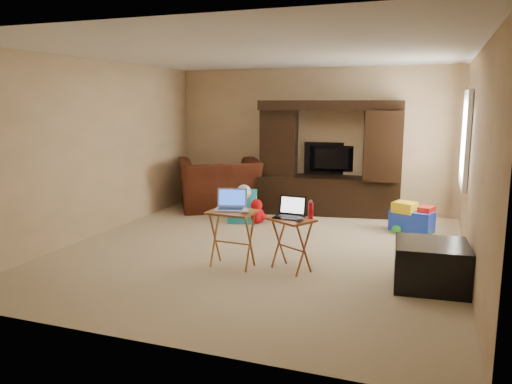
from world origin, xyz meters
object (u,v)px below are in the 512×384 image
at_px(laptop_left, 231,200).
at_px(mouse_left, 245,211).
at_px(water_bottle, 311,210).
at_px(mouse_right, 300,220).
at_px(tray_table_left, 232,239).
at_px(entertainment_center, 329,158).
at_px(recliner, 219,185).
at_px(plush_toy, 257,211).
at_px(television, 331,159).
at_px(child_rocker, 241,206).
at_px(laptop_right, 289,208).
at_px(ottoman, 431,265).
at_px(push_toy, 412,217).
at_px(tray_table_right, 291,244).

xyz_separation_m(laptop_left, mouse_left, (0.22, -0.10, -0.09)).
distance_m(laptop_left, water_bottle, 0.93).
bearing_deg(mouse_right, tray_table_left, 179.91).
distance_m(tray_table_left, mouse_right, 0.86).
bearing_deg(entertainment_center, mouse_left, -103.76).
bearing_deg(mouse_left, recliner, 119.02).
distance_m(plush_toy, laptop_left, 2.19).
distance_m(television, plush_toy, 1.77).
bearing_deg(child_rocker, entertainment_center, 30.47).
height_order(recliner, laptop_right, recliner).
xyz_separation_m(child_rocker, water_bottle, (1.61, -1.93, 0.44)).
bearing_deg(ottoman, television, 117.64).
bearing_deg(push_toy, mouse_right, -94.96).
xyz_separation_m(plush_toy, tray_table_right, (1.13, -1.98, 0.11)).
bearing_deg(ottoman, laptop_right, 178.88).
bearing_deg(entertainment_center, push_toy, -39.51).
xyz_separation_m(tray_table_left, water_bottle, (0.88, 0.20, 0.36)).
distance_m(push_toy, tray_table_right, 2.54).
bearing_deg(laptop_right, tray_table_left, -163.70).
relative_size(push_toy, tray_table_left, 0.92).
bearing_deg(mouse_left, child_rocker, 112.67).
distance_m(plush_toy, mouse_right, 2.49).
bearing_deg(mouse_right, television, 95.88).
bearing_deg(push_toy, water_bottle, -95.46).
relative_size(child_rocker, laptop_right, 1.65).
xyz_separation_m(push_toy, laptop_left, (-1.93, -2.32, 0.56)).
bearing_deg(recliner, push_toy, 140.32).
relative_size(push_toy, tray_table_right, 1.02).
xyz_separation_m(mouse_right, water_bottle, (0.07, 0.20, 0.07)).
bearing_deg(mouse_right, push_toy, 65.17).
xyz_separation_m(entertainment_center, mouse_right, (0.35, -3.19, -0.34)).
distance_m(recliner, tray_table_left, 3.23).
height_order(push_toy, laptop_right, laptop_right).
relative_size(push_toy, laptop_left, 1.76).
relative_size(recliner, laptop_right, 4.38).
height_order(push_toy, mouse_right, mouse_right).
height_order(recliner, mouse_right, recliner).
bearing_deg(child_rocker, tray_table_right, -66.50).
bearing_deg(tray_table_right, entertainment_center, 124.15).
relative_size(tray_table_right, water_bottle, 3.25).
xyz_separation_m(entertainment_center, push_toy, (1.44, -0.85, -0.74)).
relative_size(recliner, mouse_right, 11.28).
xyz_separation_m(tray_table_left, laptop_right, (0.64, 0.14, 0.39)).
bearing_deg(tray_table_left, tray_table_right, 13.31).
xyz_separation_m(television, mouse_right, (0.35, -3.42, -0.30)).
xyz_separation_m(push_toy, laptop_right, (-1.26, -2.21, 0.49)).
bearing_deg(ottoman, entertainment_center, 119.37).
bearing_deg(water_bottle, push_toy, 64.68).
bearing_deg(laptop_left, television, 67.27).
bearing_deg(ottoman, water_bottle, 176.06).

